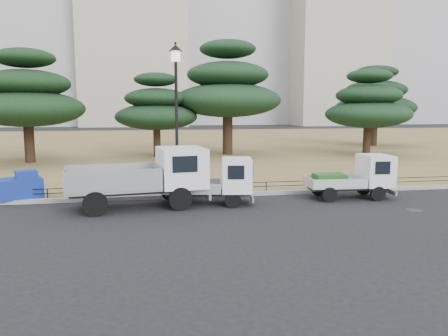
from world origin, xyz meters
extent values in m
plane|color=black|center=(0.00, 0.00, 0.00)|extent=(220.00, 220.00, 0.00)
cube|color=olive|center=(0.00, 30.60, 0.07)|extent=(120.00, 56.00, 0.15)
cube|color=gray|center=(0.00, 2.60, 0.08)|extent=(120.00, 0.25, 0.16)
cylinder|color=black|center=(-1.91, 0.36, 0.43)|extent=(0.88, 0.28, 0.86)
cylinder|color=black|center=(-2.15, 2.23, 0.43)|extent=(0.88, 0.28, 0.86)
cylinder|color=black|center=(-4.88, -0.01, 0.43)|extent=(0.88, 0.28, 0.86)
cylinder|color=black|center=(-5.11, 1.87, 0.43)|extent=(0.88, 0.28, 0.86)
cube|color=#2D2D30|center=(-3.47, 1.12, 0.66)|extent=(4.92, 1.61, 0.15)
cube|color=gray|center=(-4.33, 1.01, 1.16)|extent=(3.56, 2.29, 0.84)
cube|color=white|center=(-1.78, 1.33, 1.48)|extent=(1.92, 2.24, 1.48)
cylinder|color=black|center=(0.05, 0.44, 0.30)|extent=(0.62, 0.26, 0.60)
cylinder|color=black|center=(0.27, 1.74, 0.30)|extent=(0.62, 0.26, 0.60)
cylinder|color=black|center=(-1.91, 0.78, 0.30)|extent=(0.62, 0.26, 0.60)
cylinder|color=black|center=(-1.69, 2.07, 0.30)|extent=(0.62, 0.26, 0.60)
cube|color=#2D2D30|center=(-0.79, 1.25, 0.44)|extent=(3.30, 1.26, 0.14)
cube|color=#A5A6AC|center=(-1.37, 1.35, 0.71)|extent=(2.41, 1.71, 0.40)
cube|color=white|center=(0.33, 1.06, 1.15)|extent=(1.35, 1.64, 1.29)
cube|color=#1C642D|center=(-1.58, 1.39, 0.81)|extent=(1.35, 1.08, 0.44)
cylinder|color=black|center=(6.04, 0.58, 0.30)|extent=(0.61, 0.20, 0.60)
cylinder|color=black|center=(6.12, 1.91, 0.30)|extent=(0.61, 0.20, 0.60)
cylinder|color=black|center=(4.02, 0.71, 0.30)|extent=(0.61, 0.20, 0.60)
cylinder|color=black|center=(4.11, 2.04, 0.30)|extent=(0.61, 0.20, 0.60)
cube|color=#2D2D30|center=(5.10, 1.31, 0.44)|extent=(3.30, 0.95, 0.14)
cube|color=silver|center=(4.51, 1.35, 0.72)|extent=(2.33, 1.51, 0.40)
cube|color=silver|center=(6.25, 1.24, 1.15)|extent=(1.22, 1.56, 1.28)
cube|color=#1E5919|center=(4.29, 1.36, 0.82)|extent=(1.29, 0.97, 0.44)
cylinder|color=black|center=(-1.83, 2.90, 0.23)|extent=(0.46, 0.46, 0.17)
cylinder|color=black|center=(-1.83, 2.90, 2.95)|extent=(0.13, 0.13, 5.26)
cylinder|color=white|center=(-1.83, 2.90, 5.79)|extent=(0.42, 0.42, 0.42)
cone|color=black|center=(-1.83, 2.90, 6.13)|extent=(0.55, 0.55, 0.26)
cylinder|color=black|center=(0.00, 2.75, 0.35)|extent=(38.00, 0.03, 0.03)
cylinder|color=black|center=(0.00, 2.75, 0.53)|extent=(38.00, 0.03, 0.03)
cylinder|color=black|center=(0.00, 2.75, 0.35)|extent=(0.04, 0.04, 0.40)
cube|color=#142E9C|center=(-8.14, 3.15, 0.54)|extent=(2.00, 1.76, 0.77)
cube|color=#142E9C|center=(-7.81, 2.99, 1.09)|extent=(0.97, 0.91, 0.33)
cylinder|color=#2D2D30|center=(6.50, -1.20, 0.01)|extent=(0.60, 0.60, 0.01)
cylinder|color=black|center=(-10.66, 15.39, 1.59)|extent=(0.65, 0.65, 2.89)
ellipsoid|color=black|center=(-10.66, 15.39, 3.69)|extent=(7.42, 7.42, 2.37)
ellipsoid|color=black|center=(-10.66, 15.39, 5.31)|extent=(5.66, 5.66, 1.81)
ellipsoid|color=black|center=(-10.66, 15.39, 6.94)|extent=(3.91, 3.91, 1.25)
cylinder|color=black|center=(-2.24, 17.57, 1.35)|extent=(0.54, 0.54, 2.41)
ellipsoid|color=black|center=(-2.24, 17.57, 3.10)|extent=(6.07, 6.07, 1.94)
ellipsoid|color=black|center=(-2.24, 17.57, 4.45)|extent=(4.63, 4.63, 1.48)
ellipsoid|color=black|center=(-2.24, 17.57, 5.81)|extent=(3.20, 3.20, 1.02)
cylinder|color=black|center=(3.25, 18.20, 1.86)|extent=(0.77, 0.77, 3.42)
ellipsoid|color=#16321A|center=(3.25, 18.20, 4.34)|extent=(8.23, 8.23, 2.63)
ellipsoid|color=#16321A|center=(3.25, 18.20, 6.26)|extent=(6.28, 6.28, 2.01)
ellipsoid|color=#16321A|center=(3.25, 18.20, 8.19)|extent=(4.34, 4.34, 1.39)
cylinder|color=black|center=(13.63, 15.65, 1.42)|extent=(0.57, 0.57, 2.55)
ellipsoid|color=black|center=(13.63, 15.65, 3.27)|extent=(6.46, 6.46, 2.07)
ellipsoid|color=black|center=(13.63, 15.65, 4.70)|extent=(4.94, 4.94, 1.58)
ellipsoid|color=black|center=(13.63, 15.65, 6.13)|extent=(3.41, 3.41, 1.09)
cylinder|color=black|center=(18.58, 23.48, 1.63)|extent=(0.67, 0.67, 2.96)
ellipsoid|color=black|center=(18.58, 23.48, 3.77)|extent=(7.56, 7.56, 2.42)
ellipsoid|color=black|center=(18.58, 23.48, 5.44)|extent=(5.77, 5.77, 1.85)
ellipsoid|color=black|center=(18.58, 23.48, 7.10)|extent=(3.98, 3.98, 1.27)
cube|color=#AAA08C|center=(40.00, 82.00, 24.00)|extent=(20.00, 18.00, 48.00)
camera|label=1|loc=(-3.15, -15.26, 3.69)|focal=35.00mm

